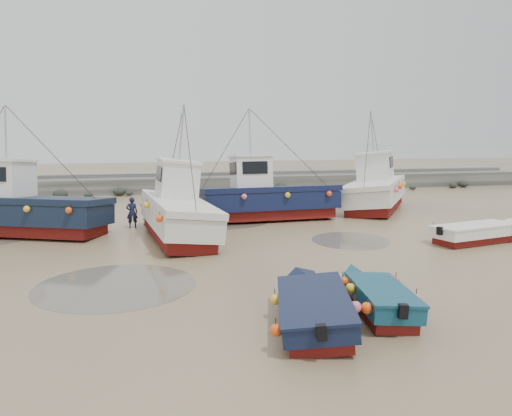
{
  "coord_description": "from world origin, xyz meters",
  "views": [
    {
      "loc": [
        -2.59,
        -18.89,
        5.07
      ],
      "look_at": [
        2.18,
        3.81,
        1.4
      ],
      "focal_mm": 35.0,
      "sensor_mm": 36.0,
      "label": 1
    }
  ],
  "objects_px": {
    "cabin_boat_3": "(378,188)",
    "dinghy_2": "(377,292)",
    "dinghy_1": "(315,302)",
    "dinghy_3": "(481,230)",
    "cabin_boat_2": "(259,197)",
    "person": "(133,228)",
    "cabin_boat_0": "(14,208)",
    "cabin_boat_1": "(173,210)"
  },
  "relations": [
    {
      "from": "dinghy_2",
      "to": "dinghy_3",
      "type": "distance_m",
      "value": 11.12
    },
    {
      "from": "cabin_boat_1",
      "to": "cabin_boat_3",
      "type": "relative_size",
      "value": 1.14
    },
    {
      "from": "dinghy_1",
      "to": "cabin_boat_3",
      "type": "xyz_separation_m",
      "value": [
        9.97,
        17.24,
        0.79
      ]
    },
    {
      "from": "dinghy_1",
      "to": "dinghy_3",
      "type": "height_order",
      "value": "same"
    },
    {
      "from": "cabin_boat_2",
      "to": "person",
      "type": "bearing_deg",
      "value": 93.78
    },
    {
      "from": "cabin_boat_1",
      "to": "cabin_boat_3",
      "type": "xyz_separation_m",
      "value": [
        13.15,
        5.79,
        0.01
      ]
    },
    {
      "from": "dinghy_1",
      "to": "cabin_boat_3",
      "type": "relative_size",
      "value": 0.68
    },
    {
      "from": "cabin_boat_0",
      "to": "cabin_boat_1",
      "type": "height_order",
      "value": "same"
    },
    {
      "from": "cabin_boat_2",
      "to": "dinghy_3",
      "type": "bearing_deg",
      "value": -133.56
    },
    {
      "from": "dinghy_3",
      "to": "cabin_boat_1",
      "type": "bearing_deg",
      "value": -118.62
    },
    {
      "from": "cabin_boat_0",
      "to": "cabin_boat_1",
      "type": "relative_size",
      "value": 1.02
    },
    {
      "from": "dinghy_3",
      "to": "cabin_boat_2",
      "type": "xyz_separation_m",
      "value": [
        -8.68,
        7.45,
        0.77
      ]
    },
    {
      "from": "dinghy_1",
      "to": "person",
      "type": "relative_size",
      "value": 3.9
    },
    {
      "from": "dinghy_2",
      "to": "person",
      "type": "xyz_separation_m",
      "value": [
        -7.11,
        13.83,
        -0.57
      ]
    },
    {
      "from": "dinghy_1",
      "to": "cabin_boat_2",
      "type": "xyz_separation_m",
      "value": [
        1.73,
        14.97,
        0.77
      ]
    },
    {
      "from": "dinghy_2",
      "to": "person",
      "type": "height_order",
      "value": "dinghy_2"
    },
    {
      "from": "cabin_boat_1",
      "to": "person",
      "type": "distance_m",
      "value": 3.63
    },
    {
      "from": "cabin_boat_0",
      "to": "cabin_boat_1",
      "type": "xyz_separation_m",
      "value": [
        7.52,
        -2.09,
        0.02
      ]
    },
    {
      "from": "cabin_boat_3",
      "to": "person",
      "type": "xyz_separation_m",
      "value": [
        -15.16,
        -3.08,
        -1.33
      ]
    },
    {
      "from": "dinghy_1",
      "to": "cabin_boat_2",
      "type": "relative_size",
      "value": 0.57
    },
    {
      "from": "dinghy_3",
      "to": "person",
      "type": "bearing_deg",
      "value": -125.58
    },
    {
      "from": "person",
      "to": "dinghy_3",
      "type": "bearing_deg",
      "value": 153.52
    },
    {
      "from": "dinghy_3",
      "to": "cabin_boat_3",
      "type": "relative_size",
      "value": 0.68
    },
    {
      "from": "dinghy_3",
      "to": "cabin_boat_0",
      "type": "bearing_deg",
      "value": -118.42
    },
    {
      "from": "cabin_boat_0",
      "to": "cabin_boat_3",
      "type": "distance_m",
      "value": 21.0
    },
    {
      "from": "cabin_boat_2",
      "to": "person",
      "type": "distance_m",
      "value": 7.08
    },
    {
      "from": "cabin_boat_3",
      "to": "person",
      "type": "bearing_deg",
      "value": -134.03
    },
    {
      "from": "dinghy_2",
      "to": "cabin_boat_2",
      "type": "relative_size",
      "value": 0.47
    },
    {
      "from": "cabin_boat_1",
      "to": "cabin_boat_0",
      "type": "bearing_deg",
      "value": 156.5
    },
    {
      "from": "dinghy_1",
      "to": "dinghy_2",
      "type": "bearing_deg",
      "value": 23.36
    },
    {
      "from": "dinghy_2",
      "to": "dinghy_3",
      "type": "xyz_separation_m",
      "value": [
        8.48,
        7.19,
        -0.03
      ]
    },
    {
      "from": "dinghy_1",
      "to": "cabin_boat_2",
      "type": "distance_m",
      "value": 15.09
    },
    {
      "from": "cabin_boat_3",
      "to": "dinghy_1",
      "type": "bearing_deg",
      "value": -85.55
    },
    {
      "from": "dinghy_2",
      "to": "cabin_boat_1",
      "type": "height_order",
      "value": "cabin_boat_1"
    },
    {
      "from": "dinghy_2",
      "to": "cabin_boat_0",
      "type": "relative_size",
      "value": 0.48
    },
    {
      "from": "dinghy_1",
      "to": "cabin_boat_2",
      "type": "height_order",
      "value": "cabin_boat_2"
    },
    {
      "from": "dinghy_3",
      "to": "cabin_boat_3",
      "type": "height_order",
      "value": "cabin_boat_3"
    },
    {
      "from": "dinghy_3",
      "to": "dinghy_1",
      "type": "bearing_deg",
      "value": -66.65
    },
    {
      "from": "cabin_boat_3",
      "to": "dinghy_2",
      "type": "bearing_deg",
      "value": -80.96
    },
    {
      "from": "dinghy_2",
      "to": "cabin_boat_0",
      "type": "xyz_separation_m",
      "value": [
        -12.62,
        13.21,
        0.74
      ]
    },
    {
      "from": "dinghy_1",
      "to": "dinghy_3",
      "type": "distance_m",
      "value": 12.84
    },
    {
      "from": "cabin_boat_2",
      "to": "cabin_boat_3",
      "type": "relative_size",
      "value": 1.18
    }
  ]
}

